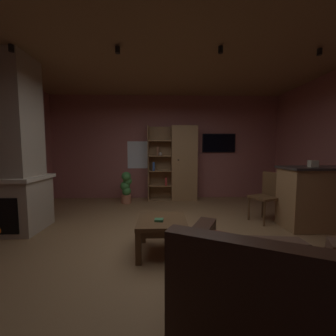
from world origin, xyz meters
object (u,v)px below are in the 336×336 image
tissue_box (313,164)px  potted_floor_plant (126,187)px  coffee_table (162,226)px  stone_fireplace (10,154)px  kitchen_bar_counter (324,197)px  table_book_0 (159,220)px  dining_chair (267,193)px  leather_couch (305,310)px  wall_mounted_tv (219,143)px  bookshelf_cabinet (181,164)px

tissue_box → potted_floor_plant: 3.94m
coffee_table → potted_floor_plant: size_ratio=0.84×
stone_fireplace → kitchen_bar_counter: bearing=-0.5°
coffee_table → potted_floor_plant: (-0.90, 2.56, 0.06)m
tissue_box → table_book_0: (-2.57, -0.84, -0.66)m
stone_fireplace → potted_floor_plant: 2.49m
dining_chair → kitchen_bar_counter: bearing=-25.3°
potted_floor_plant → tissue_box: bearing=-27.6°
tissue_box → leather_couch: (-1.61, -2.16, -0.80)m
tissue_box → potted_floor_plant: size_ratio=0.15×
kitchen_bar_counter → table_book_0: size_ratio=13.47×
stone_fireplace → wall_mounted_tv: (4.03, 2.30, 0.26)m
kitchen_bar_counter → leather_couch: bearing=-130.1°
tissue_box → leather_couch: size_ratio=0.06×
stone_fireplace → kitchen_bar_counter: 5.27m
leather_couch → potted_floor_plant: (-1.83, 3.96, 0.10)m
kitchen_bar_counter → table_book_0: bearing=-163.1°
table_book_0 → wall_mounted_tv: (1.61, 3.19, 1.07)m
stone_fireplace → tissue_box: 4.99m
bookshelf_cabinet → tissue_box: bookshelf_cabinet is taller
dining_chair → tissue_box: bearing=-34.0°
kitchen_bar_counter → potted_floor_plant: size_ratio=1.76×
kitchen_bar_counter → dining_chair: kitchen_bar_counter is taller
bookshelf_cabinet → coffee_table: 3.00m
stone_fireplace → table_book_0: size_ratio=27.03×
tissue_box → bookshelf_cabinet: bearing=133.5°
potted_floor_plant → wall_mounted_tv: 2.77m
potted_floor_plant → bookshelf_cabinet: bearing=13.6°
table_book_0 → coffee_table: bearing=64.1°
bookshelf_cabinet → wall_mounted_tv: bookshelf_cabinet is taller
coffee_table → wall_mounted_tv: 3.68m
bookshelf_cabinet → potted_floor_plant: bookshelf_cabinet is taller
stone_fireplace → dining_chair: 4.50m
stone_fireplace → bookshelf_cabinet: 3.63m
tissue_box → table_book_0: bearing=-161.9°
dining_chair → potted_floor_plant: size_ratio=1.15×
stone_fireplace → tissue_box: size_ratio=23.49×
stone_fireplace → potted_floor_plant: (1.56, 1.75, -0.86)m
kitchen_bar_counter → table_book_0: (-2.79, -0.85, -0.07)m
bookshelf_cabinet → kitchen_bar_counter: size_ratio=1.40×
bookshelf_cabinet → dining_chair: bearing=-50.1°
stone_fireplace → dining_chair: size_ratio=3.06×
kitchen_bar_counter → leather_couch: size_ratio=0.76×
kitchen_bar_counter → tissue_box: bearing=-178.1°
wall_mounted_tv → coffee_table: bearing=-116.9°
leather_couch → coffee_table: 1.68m
dining_chair → stone_fireplace: bearing=-175.8°
leather_couch → potted_floor_plant: bearing=114.8°
stone_fireplace → dining_chair: bearing=4.2°
table_book_0 → dining_chair: dining_chair is taller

